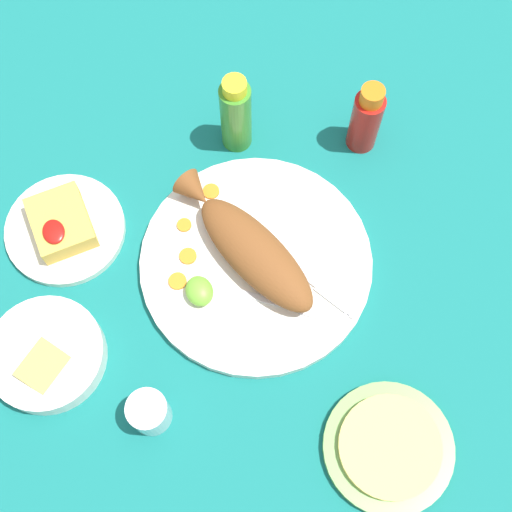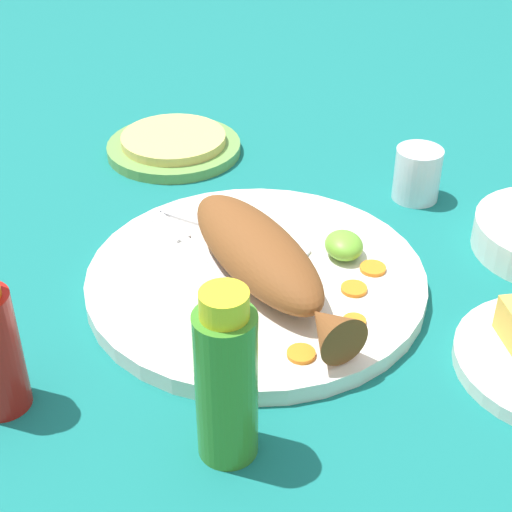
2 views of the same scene
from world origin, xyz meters
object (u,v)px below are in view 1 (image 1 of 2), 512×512
Objects in this scene: fried_fish at (249,247)px; fork_far at (294,307)px; hot_sauce_bottle_green at (236,114)px; salt_cup at (150,413)px; main_plate at (256,263)px; guacamole_bowl at (47,355)px; tortilla_plate at (388,448)px; fork_near at (312,281)px; hot_sauce_bottle_red at (366,119)px; side_plate_fries at (65,229)px.

fried_fish reaches higher than fork_far.
hot_sauce_bottle_green reaches higher than salt_cup.
fried_fish is 0.27m from salt_cup.
main_plate is 2.25× the size of fork_far.
fried_fish reaches higher than guacamole_bowl.
main_plate is 0.32m from tortilla_plate.
hot_sauce_bottle_green reaches higher than main_plate.
fork_near reaches higher than main_plate.
hot_sauce_bottle_red is at bearing 110.28° from fork_near.
tortilla_plate is at bearing 59.39° from salt_cup.
tortilla_plate is at bearing -42.32° from fork_far.
fork_far is 0.93× the size of guacamole_bowl.
hot_sauce_bottle_green is (-0.20, 0.06, 0.03)m from fried_fish.
side_plate_fries is at bearing -81.08° from hot_sauce_bottle_green.
guacamole_bowl is (-0.05, -0.39, 0.00)m from fork_near.
hot_sauce_bottle_red is 0.90× the size of hot_sauce_bottle_green.
hot_sauce_bottle_green reaches higher than guacamole_bowl.
main_plate is 0.33m from guacamole_bowl.
hot_sauce_bottle_red reaches higher than fork_near.
hot_sauce_bottle_red is at bearing 66.32° from hot_sauce_bottle_green.
tortilla_plate is at bearing 0.60° from hot_sauce_bottle_green.
side_plate_fries is 1.11× the size of guacamole_bowl.
salt_cup is 0.33m from tortilla_plate.
tortilla_plate is at bearing -21.49° from hot_sauce_bottle_red.
side_plate_fries is (0.05, -0.30, -0.07)m from hot_sauce_bottle_green.
side_plate_fries is at bearing -147.38° from tortilla_plate.
side_plate_fries is 0.20m from guacamole_bowl.
fried_fish is 1.70× the size of guacamole_bowl.
fried_fish is at bearing -168.65° from tortilla_plate.
main_plate is 1.93× the size of tortilla_plate.
main_plate is at bearing 124.34° from salt_cup.
guacamole_bowl is at bearing -87.16° from main_plate.
guacamole_bowl is at bearing -141.45° from salt_cup.
side_plate_fries is (-0.15, -0.24, -0.04)m from fried_fish.
salt_cup is (0.06, -0.24, 0.01)m from fork_far.
fork_near is 0.30m from salt_cup.
guacamole_bowl is (-0.07, -0.35, 0.00)m from fork_far.
main_plate is 5.35× the size of salt_cup.
hot_sauce_bottle_green reaches higher than fork_near.
tortilla_plate is (0.45, -0.18, -0.06)m from hot_sauce_bottle_red.
tortilla_plate is (0.53, 0.01, -0.07)m from hot_sauce_bottle_green.
fried_fish is 1.81× the size of fork_far.
tortilla_plate is (0.26, -0.00, -0.01)m from fork_near.
fork_near is at bearing 83.25° from guacamole_bowl.
main_plate is 2.22× the size of hot_sauce_bottle_green.
hot_sauce_bottle_green is 0.95× the size of guacamole_bowl.
fried_fish is 1.53× the size of side_plate_fries.
fried_fish is 0.34m from tortilla_plate.
salt_cup is (0.16, -0.22, -0.02)m from fried_fish.
salt_cup is (0.15, -0.22, 0.02)m from main_plate.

